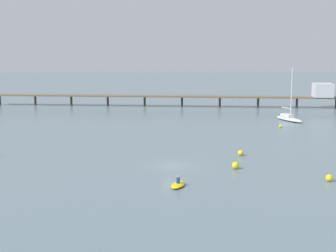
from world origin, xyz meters
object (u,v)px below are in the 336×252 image
Objects in this scene: mooring_buoy_far at (281,126)px; sailboat_white at (289,117)px; mooring_buoy_inner at (241,153)px; mooring_buoy_outer at (236,165)px; pier at (227,94)px; mooring_buoy_near at (329,178)px; dinghy_yellow at (178,184)px.

sailboat_white is at bearing 64.75° from mooring_buoy_far.
sailboat_white is 8.38m from mooring_buoy_far.
mooring_buoy_inner is 6.86m from mooring_buoy_outer.
sailboat_white is at bearing 63.50° from mooring_buoy_inner.
pier reaches higher than mooring_buoy_inner.
mooring_buoy_near reaches higher than mooring_buoy_inner.
mooring_buoy_outer is at bearing -97.62° from pier.
mooring_buoy_near is (8.84, -5.34, -0.04)m from mooring_buoy_outer.
mooring_buoy_outer is at bearing -114.26° from mooring_buoy_far.
mooring_buoy_inner is at bearing 120.53° from mooring_buoy_near.
mooring_buoy_inner is at bearing -96.58° from pier.
mooring_buoy_inner is 1.41× the size of mooring_buoy_far.
mooring_buoy_outer is (-15.95, -35.03, -0.19)m from sailboat_white.
pier is at bearing 83.42° from mooring_buoy_inner.
pier reaches higher than mooring_buoy_outer.
sailboat_white reaches higher than dinghy_yellow.
mooring_buoy_near is (-3.54, -32.79, 0.12)m from mooring_buoy_far.
pier is 8.00× the size of sailboat_white.
sailboat_white is 38.49m from mooring_buoy_outer.
dinghy_yellow is 15.88m from mooring_buoy_inner.
pier is 27.33× the size of dinghy_yellow.
dinghy_yellow reaches higher than mooring_buoy_near.
mooring_buoy_inner reaches higher than mooring_buoy_far.
dinghy_yellow is at bearing -123.09° from mooring_buoy_inner.
sailboat_white reaches higher than pier.
mooring_buoy_outer reaches higher than mooring_buoy_far.
mooring_buoy_outer is (-1.78, -6.62, 0.05)m from mooring_buoy_inner.
sailboat_white is at bearing -66.67° from pier.
dinghy_yellow reaches higher than mooring_buoy_far.
mooring_buoy_far is (12.37, 27.45, -0.16)m from mooring_buoy_outer.
pier reaches higher than dinghy_yellow.
mooring_buoy_inner is (-5.57, -48.33, -2.64)m from pier.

